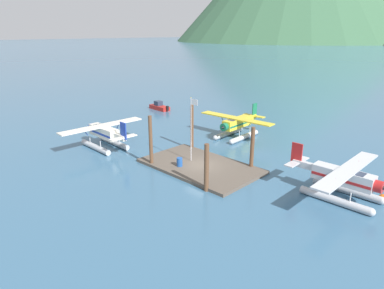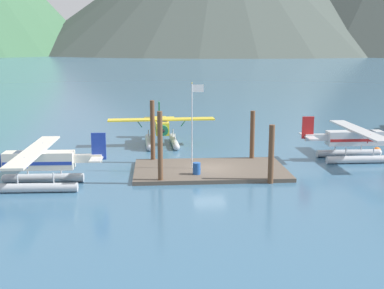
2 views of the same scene
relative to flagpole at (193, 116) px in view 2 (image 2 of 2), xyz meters
The scene contains 12 objects.
ground_plane 4.61m from the flagpole, ahead, with size 1200.00×1200.00×0.00m, color #38607F.
dock_platform 4.47m from the flagpole, ahead, with size 11.85×7.06×0.30m, color brown.
piling_near_left 4.54m from the flagpole, 128.91° to the right, with size 0.37×0.37×5.26m, color brown.
piling_near_right 6.83m from the flagpole, 34.54° to the right, with size 0.41×0.41×4.27m, color brown.
piling_far_left 4.90m from the flagpole, 134.22° to the left, with size 0.38×0.38×5.29m, color brown.
piling_far_right 6.51m from the flagpole, 30.90° to the left, with size 0.39×0.39×4.36m, color brown.
flagpole is the anchor object (origin of this frame).
fuel_drum 4.13m from the flagpole, 86.89° to the right, with size 0.62×0.62×0.88m.
mooring_buoy 18.02m from the flagpole, 15.32° to the left, with size 0.76×0.76×0.76m, color orange.
seaplane_yellow_bow_left 11.31m from the flagpole, 102.50° to the left, with size 10.45×7.98×3.84m.
seaplane_silver_stbd_fwd 14.78m from the flagpole, 12.17° to the left, with size 7.98×10.41×3.84m.
seaplane_cream_port_aft 11.95m from the flagpole, 162.64° to the right, with size 7.98×10.43×3.84m.
Camera 2 is at (-4.17, -37.68, 9.93)m, focal length 46.56 mm.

